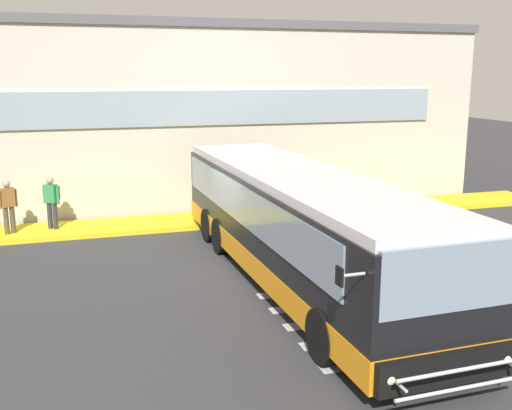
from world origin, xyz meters
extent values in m
cube|color=#353538|center=(0.00, 0.00, -0.01)|extent=(80.00, 90.00, 0.02)
cube|color=silver|center=(2.00, -6.00, 0.00)|extent=(4.40, 0.36, 0.01)
cube|color=silver|center=(2.00, -5.10, 0.00)|extent=(4.40, 0.36, 0.01)
cube|color=silver|center=(2.00, -4.20, 0.00)|extent=(4.40, 0.36, 0.01)
cube|color=silver|center=(2.00, -3.30, 0.00)|extent=(4.40, 0.36, 0.01)
cube|color=silver|center=(2.00, -2.40, 0.00)|extent=(4.40, 0.36, 0.01)
cube|color=beige|center=(0.00, 12.00, 3.26)|extent=(22.68, 12.00, 6.53)
cube|color=#56565B|center=(0.00, 12.00, 6.68)|extent=(22.88, 12.20, 0.30)
cube|color=#8C9EAD|center=(1.00, 5.96, 3.80)|extent=(16.68, 0.10, 1.20)
cube|color=yellow|center=(0.00, 4.80, 0.07)|extent=(26.68, 2.00, 0.15)
cube|color=black|center=(1.04, -1.60, 1.42)|extent=(2.80, 11.98, 2.15)
cube|color=orange|center=(1.04, -1.60, 0.62)|extent=(2.84, 12.02, 0.55)
cube|color=silver|center=(1.04, -1.60, 2.60)|extent=(2.70, 11.78, 0.20)
cube|color=gray|center=(1.16, -7.51, 2.02)|extent=(2.35, 0.17, 1.05)
cube|color=gray|center=(2.32, -1.27, 1.92)|extent=(0.27, 10.73, 0.95)
cube|color=gray|center=(-0.27, -1.32, 1.92)|extent=(0.27, 10.73, 0.95)
cube|color=black|center=(1.16, -7.51, 2.38)|extent=(2.15, 0.15, 0.28)
cube|color=black|center=(1.16, -7.64, 0.63)|extent=(2.45, 0.25, 0.52)
sphere|color=beige|center=(2.19, -7.66, 0.65)|extent=(0.18, 0.18, 0.18)
sphere|color=beige|center=(0.14, -7.70, 0.65)|extent=(0.18, 0.18, 0.18)
cylinder|color=#B7B7BF|center=(-0.34, -7.34, 2.17)|extent=(0.40, 0.06, 0.05)
cube|color=black|center=(-0.54, -7.35, 2.17)|extent=(0.04, 0.20, 0.28)
cylinder|color=black|center=(2.30, -5.73, 0.50)|extent=(0.32, 1.01, 1.00)
cylinder|color=black|center=(-0.05, -5.78, 0.50)|extent=(0.32, 1.01, 1.00)
cylinder|color=black|center=(2.15, 1.19, 0.50)|extent=(0.32, 1.01, 1.00)
cylinder|color=black|center=(-0.20, 1.15, 0.50)|extent=(0.32, 1.01, 1.00)
cylinder|color=black|center=(2.12, 2.49, 0.50)|extent=(0.32, 1.01, 1.00)
cylinder|color=black|center=(-0.22, 2.44, 0.50)|extent=(0.32, 1.01, 1.00)
cylinder|color=#B7B7BF|center=(1.17, -8.01, 0.50)|extent=(2.25, 0.11, 0.06)
cylinder|color=#B7B7BF|center=(1.17, -8.01, 0.80)|extent=(2.25, 0.11, 0.06)
cylinder|color=#B7B7BF|center=(2.14, -7.79, 0.65)|extent=(0.06, 0.50, 0.05)
cylinder|color=#B7B7BF|center=(0.19, -7.83, 0.65)|extent=(0.06, 0.50, 0.05)
cylinder|color=#4C4233|center=(-5.93, 4.65, 0.57)|extent=(0.15, 0.15, 0.85)
cylinder|color=#4C4233|center=(-6.11, 4.55, 0.57)|extent=(0.15, 0.15, 0.85)
cube|color=#996633|center=(-6.02, 4.60, 1.29)|extent=(0.44, 0.37, 0.58)
sphere|color=tan|center=(-6.02, 4.60, 1.71)|extent=(0.23, 0.23, 0.23)
cylinder|color=#996633|center=(-5.80, 4.72, 1.24)|extent=(0.09, 0.09, 0.55)
cylinder|color=#2D2D33|center=(-4.69, 4.77, 0.57)|extent=(0.15, 0.15, 0.85)
cylinder|color=#2D2D33|center=(-4.85, 4.89, 0.57)|extent=(0.15, 0.15, 0.85)
cube|color=#338C4C|center=(-4.77, 4.83, 1.29)|extent=(0.44, 0.40, 0.58)
sphere|color=tan|center=(-4.77, 4.83, 1.71)|extent=(0.23, 0.23, 0.23)
cylinder|color=#338C4C|center=(-4.56, 4.69, 1.24)|extent=(0.09, 0.09, 0.55)
cylinder|color=#338C4C|center=(-4.98, 4.97, 1.24)|extent=(0.09, 0.09, 0.55)
cube|color=navy|center=(-4.67, 4.97, 1.27)|extent=(0.35, 0.32, 0.44)
camera|label=1|loc=(-4.07, -14.71, 5.00)|focal=42.03mm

